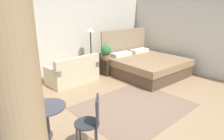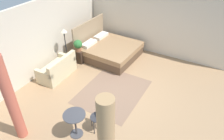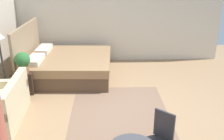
{
  "view_description": "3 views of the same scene",
  "coord_description": "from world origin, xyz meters",
  "px_view_note": "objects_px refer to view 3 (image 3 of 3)",
  "views": [
    {
      "loc": [
        -3.15,
        -2.43,
        2.1
      ],
      "look_at": [
        -0.2,
        0.84,
        0.7
      ],
      "focal_mm": 31.89,
      "sensor_mm": 36.0,
      "label": 1
    },
    {
      "loc": [
        -4.88,
        -2.51,
        4.59
      ],
      "look_at": [
        -0.28,
        0.11,
        0.97
      ],
      "focal_mm": 34.09,
      "sensor_mm": 36.0,
      "label": 2
    },
    {
      "loc": [
        -4.59,
        0.45,
        2.67
      ],
      "look_at": [
        0.5,
        0.29,
        0.66
      ],
      "focal_mm": 41.64,
      "sensor_mm": 36.0,
      "label": 3
    }
  ],
  "objects_px": {
    "bed": "(66,65)",
    "potted_plant": "(23,61)",
    "nightstand": "(25,81)",
    "cafe_chair_near_window": "(160,136)",
    "floor_lamp": "(1,52)",
    "vase": "(24,65)",
    "couch": "(3,108)"
  },
  "relations": [
    {
      "from": "couch",
      "to": "nightstand",
      "type": "height_order",
      "value": "couch"
    },
    {
      "from": "bed",
      "to": "vase",
      "type": "bearing_deg",
      "value": 131.41
    },
    {
      "from": "couch",
      "to": "nightstand",
      "type": "relative_size",
      "value": 2.82
    },
    {
      "from": "potted_plant",
      "to": "vase",
      "type": "height_order",
      "value": "potted_plant"
    },
    {
      "from": "nightstand",
      "to": "potted_plant",
      "type": "bearing_deg",
      "value": -162.75
    },
    {
      "from": "couch",
      "to": "vase",
      "type": "bearing_deg",
      "value": -1.16
    },
    {
      "from": "floor_lamp",
      "to": "cafe_chair_near_window",
      "type": "bearing_deg",
      "value": -126.26
    },
    {
      "from": "vase",
      "to": "floor_lamp",
      "type": "xyz_separation_m",
      "value": [
        -0.58,
        0.23,
        0.51
      ]
    },
    {
      "from": "nightstand",
      "to": "bed",
      "type": "bearing_deg",
      "value": -43.29
    },
    {
      "from": "bed",
      "to": "cafe_chair_near_window",
      "type": "bearing_deg",
      "value": -152.9
    },
    {
      "from": "bed",
      "to": "potted_plant",
      "type": "height_order",
      "value": "bed"
    },
    {
      "from": "cafe_chair_near_window",
      "to": "floor_lamp",
      "type": "bearing_deg",
      "value": 53.74
    },
    {
      "from": "couch",
      "to": "floor_lamp",
      "type": "bearing_deg",
      "value": 14.31
    },
    {
      "from": "bed",
      "to": "potted_plant",
      "type": "distance_m",
      "value": 1.34
    },
    {
      "from": "nightstand",
      "to": "floor_lamp",
      "type": "relative_size",
      "value": 0.34
    },
    {
      "from": "floor_lamp",
      "to": "potted_plant",
      "type": "bearing_deg",
      "value": -38.8
    },
    {
      "from": "potted_plant",
      "to": "vase",
      "type": "distance_m",
      "value": 0.29
    },
    {
      "from": "cafe_chair_near_window",
      "to": "couch",
      "type": "bearing_deg",
      "value": 63.91
    },
    {
      "from": "bed",
      "to": "couch",
      "type": "relative_size",
      "value": 1.55
    },
    {
      "from": "bed",
      "to": "vase",
      "type": "relative_size",
      "value": 13.18
    },
    {
      "from": "nightstand",
      "to": "potted_plant",
      "type": "height_order",
      "value": "potted_plant"
    },
    {
      "from": "floor_lamp",
      "to": "cafe_chair_near_window",
      "type": "height_order",
      "value": "floor_lamp"
    },
    {
      "from": "nightstand",
      "to": "vase",
      "type": "bearing_deg",
      "value": 14.89
    },
    {
      "from": "vase",
      "to": "cafe_chair_near_window",
      "type": "bearing_deg",
      "value": -135.63
    },
    {
      "from": "potted_plant",
      "to": "nightstand",
      "type": "bearing_deg",
      "value": 17.25
    },
    {
      "from": "bed",
      "to": "potted_plant",
      "type": "xyz_separation_m",
      "value": [
        -0.98,
        0.79,
        0.45
      ]
    },
    {
      "from": "nightstand",
      "to": "cafe_chair_near_window",
      "type": "bearing_deg",
      "value": -134.66
    },
    {
      "from": "nightstand",
      "to": "cafe_chair_near_window",
      "type": "distance_m",
      "value": 3.63
    },
    {
      "from": "potted_plant",
      "to": "cafe_chair_near_window",
      "type": "xyz_separation_m",
      "value": [
        -2.44,
        -2.54,
        -0.25
      ]
    },
    {
      "from": "couch",
      "to": "vase",
      "type": "xyz_separation_m",
      "value": [
        1.37,
        -0.03,
        0.31
      ]
    },
    {
      "from": "couch",
      "to": "cafe_chair_near_window",
      "type": "distance_m",
      "value": 2.94
    },
    {
      "from": "nightstand",
      "to": "vase",
      "type": "xyz_separation_m",
      "value": [
        0.12,
        0.03,
        0.34
      ]
    }
  ]
}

